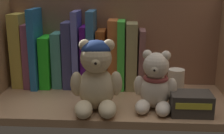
# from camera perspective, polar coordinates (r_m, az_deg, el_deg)

# --- Properties ---
(shelf_board) EXTENTS (0.65, 0.29, 0.02)m
(shelf_board) POSITION_cam_1_polar(r_m,az_deg,el_deg) (0.86, -0.25, -6.63)
(shelf_board) COLOR #A87F5B
(shelf_board) RESTS_ON ground
(shelf_back_panel) EXTENTS (0.67, 0.01, 0.33)m
(shelf_back_panel) POSITION_cam_1_polar(r_m,az_deg,el_deg) (0.96, 0.33, 5.18)
(shelf_back_panel) COLOR #865D46
(shelf_back_panel) RESTS_ON ground
(book_0) EXTENTS (0.04, 0.11, 0.23)m
(book_0) POSITION_cam_1_polar(r_m,az_deg,el_deg) (1.00, -16.68, 3.16)
(book_0) COLOR gold
(book_0) RESTS_ON shelf_board
(book_1) EXTENTS (0.02, 0.12, 0.20)m
(book_1) POSITION_cam_1_polar(r_m,az_deg,el_deg) (0.99, -14.86, 2.32)
(book_1) COLOR #8D4B6A
(book_1) RESTS_ON shelf_board
(book_2) EXTENTS (0.02, 0.14, 0.24)m
(book_2) POSITION_cam_1_polar(r_m,az_deg,el_deg) (0.98, -13.59, 3.61)
(book_2) COLOR #246EB3
(book_2) RESTS_ON shelf_board
(book_3) EXTENTS (0.03, 0.12, 0.16)m
(book_3) POSITION_cam_1_polar(r_m,az_deg,el_deg) (0.98, -11.78, 1.23)
(book_3) COLOR green
(book_3) RESTS_ON shelf_board
(book_4) EXTENTS (0.03, 0.10, 0.17)m
(book_4) POSITION_cam_1_polar(r_m,az_deg,el_deg) (0.97, -9.82, 1.51)
(book_4) COLOR teal
(book_4) RESTS_ON shelf_board
(book_5) EXTENTS (0.03, 0.11, 0.20)m
(book_5) POSITION_cam_1_polar(r_m,az_deg,el_deg) (0.96, -7.92, 2.46)
(book_5) COLOR #404378
(book_5) RESTS_ON shelf_board
(book_6) EXTENTS (0.02, 0.14, 0.24)m
(book_6) POSITION_cam_1_polar(r_m,az_deg,el_deg) (0.95, -6.34, 3.41)
(book_6) COLOR #6467C2
(book_6) RESTS_ON shelf_board
(book_7) EXTENTS (0.02, 0.12, 0.19)m
(book_7) POSITION_cam_1_polar(r_m,az_deg,el_deg) (0.95, -5.00, 2.09)
(book_7) COLOR #67178D
(book_7) RESTS_ON shelf_board
(book_8) EXTENTS (0.02, 0.14, 0.24)m
(book_8) POSITION_cam_1_polar(r_m,az_deg,el_deg) (0.94, -3.61, 3.43)
(book_8) COLOR teal
(book_8) RESTS_ON shelf_board
(book_9) EXTENTS (0.03, 0.13, 0.18)m
(book_9) POSITION_cam_1_polar(r_m,az_deg,el_deg) (0.95, -1.90, 1.72)
(book_9) COLOR brown
(book_9) RESTS_ON shelf_board
(book_10) EXTENTS (0.03, 0.10, 0.21)m
(book_10) POSITION_cam_1_polar(r_m,az_deg,el_deg) (0.94, -0.01, 2.57)
(book_10) COLOR #C96832
(book_10) RESTS_ON shelf_board
(book_11) EXTENTS (0.02, 0.12, 0.21)m
(book_11) POSITION_cam_1_polar(r_m,az_deg,el_deg) (0.94, 1.77, 2.51)
(book_11) COLOR green
(book_11) RESTS_ON shelf_board
(book_12) EXTENTS (0.03, 0.12, 0.20)m
(book_12) POSITION_cam_1_polar(r_m,az_deg,el_deg) (0.94, 3.67, 2.28)
(book_12) COLOR #948B5C
(book_12) RESTS_ON shelf_board
(book_13) EXTENTS (0.02, 0.12, 0.18)m
(book_13) POSITION_cam_1_polar(r_m,az_deg,el_deg) (0.94, 5.45, 1.65)
(book_13) COLOR #7D4F4F
(book_13) RESTS_ON shelf_board
(teddy_bear_larger) EXTENTS (0.13, 0.14, 0.18)m
(teddy_bear_larger) POSITION_cam_1_polar(r_m,az_deg,el_deg) (0.76, -2.96, -1.98)
(teddy_bear_larger) COLOR beige
(teddy_bear_larger) RESTS_ON shelf_board
(teddy_bear_smaller) EXTENTS (0.11, 0.12, 0.15)m
(teddy_bear_smaller) POSITION_cam_1_polar(r_m,az_deg,el_deg) (0.78, 8.07, -3.28)
(teddy_bear_smaller) COLOR beige
(teddy_bear_smaller) RESTS_ON shelf_board
(pillar_candle) EXTENTS (0.05, 0.05, 0.08)m
(pillar_candle) POSITION_cam_1_polar(r_m,az_deg,el_deg) (0.87, 11.82, -3.06)
(pillar_candle) COLOR silver
(pillar_candle) RESTS_ON shelf_board
(small_product_box) EXTENTS (0.10, 0.07, 0.05)m
(small_product_box) POSITION_cam_1_polar(r_m,az_deg,el_deg) (0.78, 14.50, -6.62)
(small_product_box) COLOR #38332D
(small_product_box) RESTS_ON shelf_board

